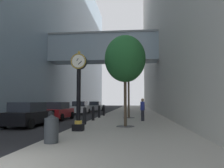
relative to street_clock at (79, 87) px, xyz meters
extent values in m
plane|color=black|center=(-0.70, 20.15, -2.46)|extent=(110.00, 110.00, 0.00)
cube|color=#9E998E|center=(2.59, 23.15, -2.39)|extent=(6.57, 80.00, 0.14)
cube|color=#849EB2|center=(-12.69, 23.15, 12.73)|extent=(9.00, 80.00, 30.36)
cube|color=#93A8B7|center=(-1.16, 17.42, 6.06)|extent=(14.66, 3.20, 3.42)
cube|color=gray|center=(-1.16, 17.42, 7.89)|extent=(14.66, 3.40, 0.24)
cube|color=black|center=(0.00, 0.01, -2.14)|extent=(0.55, 0.55, 0.35)
cylinder|color=gold|center=(0.00, 0.01, -1.88)|extent=(0.39, 0.38, 0.18)
cylinder|color=black|center=(0.00, 0.01, -0.43)|extent=(0.22, 0.22, 2.71)
cylinder|color=black|center=(0.00, 0.01, 1.34)|extent=(0.84, 0.28, 0.84)
torus|color=gold|center=(0.00, -0.14, 1.34)|extent=(0.82, 0.05, 0.82)
cylinder|color=silver|center=(0.00, -0.14, 1.34)|extent=(0.69, 0.01, 0.69)
cylinder|color=silver|center=(0.00, 0.16, 1.34)|extent=(0.69, 0.01, 0.69)
sphere|color=gold|center=(0.00, 0.01, 1.83)|extent=(0.16, 0.16, 0.16)
cube|color=black|center=(-0.04, -0.15, 1.41)|extent=(0.11, 0.01, 0.16)
cube|color=black|center=(0.09, -0.15, 1.25)|extent=(0.20, 0.01, 0.21)
cylinder|color=black|center=(-0.38, -2.89, -1.84)|extent=(0.23, 0.23, 0.96)
sphere|color=black|center=(-0.38, -2.89, -1.29)|extent=(0.24, 0.24, 0.24)
cylinder|color=black|center=(-0.38, 3.20, -1.84)|extent=(0.23, 0.23, 0.96)
sphere|color=black|center=(-0.38, 3.20, -1.29)|extent=(0.24, 0.24, 0.24)
cylinder|color=black|center=(-0.38, 6.24, -1.84)|extent=(0.23, 0.23, 0.96)
sphere|color=black|center=(-0.38, 6.24, -1.29)|extent=(0.24, 0.24, 0.24)
cylinder|color=black|center=(-0.38, 9.28, -1.84)|extent=(0.23, 0.23, 0.96)
sphere|color=black|center=(-0.38, 9.28, -1.29)|extent=(0.24, 0.24, 0.24)
cylinder|color=black|center=(-0.38, 12.33, -1.84)|extent=(0.23, 0.23, 0.96)
sphere|color=black|center=(-0.38, 12.33, -1.29)|extent=(0.24, 0.24, 0.24)
cylinder|color=#333335|center=(2.37, 2.24, -2.31)|extent=(1.10, 1.10, 0.02)
cylinder|color=#4C3D2D|center=(2.37, 2.24, -0.70)|extent=(0.18, 0.18, 3.23)
ellipsoid|color=#23602D|center=(2.37, 2.24, 1.87)|extent=(2.55, 2.55, 2.93)
cylinder|color=#333335|center=(2.37, 9.46, -2.31)|extent=(1.10, 1.10, 0.02)
cylinder|color=#4C3D2D|center=(2.37, 9.46, -0.41)|extent=(0.18, 0.18, 3.82)
ellipsoid|color=#387F3D|center=(2.37, 9.46, 2.33)|extent=(2.20, 2.20, 2.53)
cylinder|color=#383D42|center=(-0.12, -3.49, -1.86)|extent=(0.52, 0.52, 0.92)
cone|color=#272A2E|center=(-0.12, -3.49, -1.35)|extent=(0.53, 0.53, 0.16)
cylinder|color=#23232D|center=(3.55, 6.22, -1.90)|extent=(0.35, 0.35, 0.83)
cylinder|color=navy|center=(3.55, 6.22, -1.15)|extent=(0.46, 0.46, 0.67)
sphere|color=#9E7556|center=(3.55, 6.22, -0.68)|extent=(0.25, 0.25, 0.25)
cube|color=#B7BABF|center=(-3.69, 25.97, -1.85)|extent=(1.80, 4.58, 0.78)
cube|color=#282D38|center=(-3.69, 25.74, -1.16)|extent=(1.57, 2.57, 0.64)
cylinder|color=black|center=(-4.58, 27.51, -2.14)|extent=(0.23, 0.64, 0.64)
cylinder|color=black|center=(-2.82, 27.53, -2.14)|extent=(0.23, 0.64, 0.64)
cylinder|color=black|center=(-4.56, 24.41, -2.14)|extent=(0.23, 0.64, 0.64)
cylinder|color=black|center=(-2.79, 24.42, -2.14)|extent=(0.23, 0.64, 0.64)
cube|color=#AD191E|center=(-4.01, 8.29, -1.85)|extent=(1.83, 4.26, 0.77)
cube|color=#282D38|center=(-4.02, 8.08, -1.18)|extent=(1.58, 2.40, 0.63)
cylinder|color=black|center=(-4.85, 9.75, -2.14)|extent=(0.23, 0.64, 0.64)
cylinder|color=black|center=(-3.11, 9.71, -2.14)|extent=(0.23, 0.64, 0.64)
cylinder|color=black|center=(-4.91, 6.87, -2.14)|extent=(0.23, 0.64, 0.64)
cylinder|color=black|center=(-3.17, 6.84, -2.14)|extent=(0.23, 0.64, 0.64)
cube|color=silver|center=(-4.26, 17.66, -1.84)|extent=(1.99, 4.12, 0.80)
cube|color=#282D38|center=(-4.25, 17.45, -1.13)|extent=(1.70, 2.33, 0.65)
cylinder|color=black|center=(-5.23, 19.00, -2.14)|extent=(0.25, 0.65, 0.64)
cylinder|color=black|center=(-3.40, 19.07, -2.14)|extent=(0.25, 0.65, 0.64)
cylinder|color=black|center=(-5.12, 16.25, -2.14)|extent=(0.25, 0.65, 0.64)
cylinder|color=black|center=(-3.29, 16.32, -2.14)|extent=(0.25, 0.65, 0.64)
cube|color=black|center=(-4.12, 2.96, -1.85)|extent=(1.88, 4.38, 0.77)
cube|color=#282D38|center=(-4.13, 2.74, -1.16)|extent=(1.62, 2.47, 0.63)
cylinder|color=black|center=(-4.96, 4.46, -2.14)|extent=(0.24, 0.65, 0.64)
cylinder|color=black|center=(-3.20, 4.40, -2.14)|extent=(0.24, 0.65, 0.64)
cylinder|color=black|center=(-5.04, 1.52, -2.14)|extent=(0.24, 0.65, 0.64)
cylinder|color=black|center=(-3.29, 1.46, -2.14)|extent=(0.24, 0.65, 0.64)
camera|label=1|loc=(2.99, -11.70, -0.77)|focal=36.24mm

